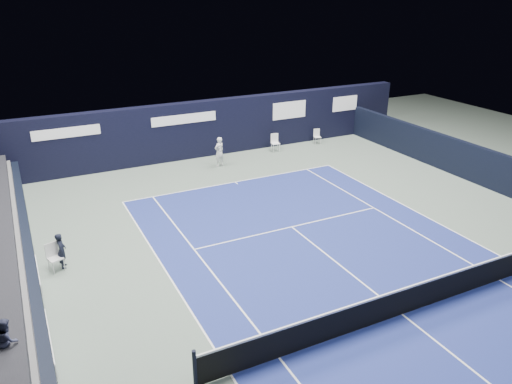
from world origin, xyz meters
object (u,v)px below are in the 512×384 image
at_px(tennis_net, 404,300).
at_px(tennis_player, 219,152).
at_px(line_judge_chair, 54,255).
at_px(folding_chair_back_a, 275,139).
at_px(folding_chair_back_b, 317,135).

height_order(tennis_net, tennis_player, tennis_player).
relative_size(line_judge_chair, tennis_net, 0.08).
bearing_deg(folding_chair_back_a, line_judge_chair, -137.63).
distance_m(folding_chair_back_b, tennis_net, 17.18).
bearing_deg(folding_chair_back_a, tennis_player, -154.88).
bearing_deg(line_judge_chair, tennis_player, 19.67).
xyz_separation_m(line_judge_chair, tennis_player, (9.02, 7.22, 0.24)).
bearing_deg(folding_chair_back_b, folding_chair_back_a, -164.15).
xyz_separation_m(folding_chair_back_b, line_judge_chair, (-15.93, -8.43, 0.06)).
bearing_deg(folding_chair_back_b, tennis_net, -101.11).
distance_m(folding_chair_back_b, line_judge_chair, 18.02).
distance_m(line_judge_chair, tennis_player, 11.55).
height_order(folding_chair_back_b, line_judge_chair, line_judge_chair).
bearing_deg(line_judge_chair, folding_chair_back_b, 8.86).
height_order(line_judge_chair, tennis_net, tennis_net).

